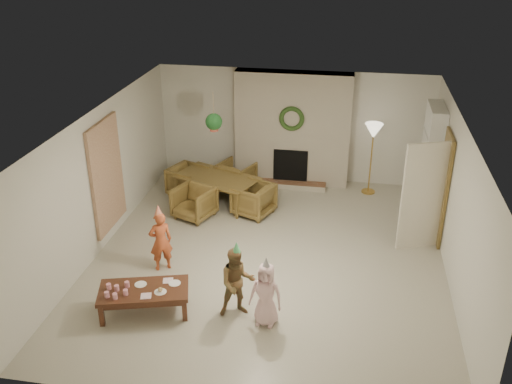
% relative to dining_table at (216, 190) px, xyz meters
% --- Properties ---
extents(floor, '(7.00, 7.00, 0.00)m').
position_rel_dining_table_xyz_m(floor, '(1.41, -1.91, -0.30)').
color(floor, '#B7B29E').
rests_on(floor, ground).
extents(ceiling, '(7.00, 7.00, 0.00)m').
position_rel_dining_table_xyz_m(ceiling, '(1.41, -1.91, 2.20)').
color(ceiling, white).
rests_on(ceiling, wall_back).
extents(wall_back, '(7.00, 0.00, 7.00)m').
position_rel_dining_table_xyz_m(wall_back, '(1.41, 1.59, 0.95)').
color(wall_back, silver).
rests_on(wall_back, floor).
extents(wall_front, '(7.00, 0.00, 7.00)m').
position_rel_dining_table_xyz_m(wall_front, '(1.41, -5.41, 0.95)').
color(wall_front, silver).
rests_on(wall_front, floor).
extents(wall_left, '(0.00, 7.00, 7.00)m').
position_rel_dining_table_xyz_m(wall_left, '(-1.59, -1.91, 0.95)').
color(wall_left, silver).
rests_on(wall_left, floor).
extents(wall_right, '(0.00, 7.00, 7.00)m').
position_rel_dining_table_xyz_m(wall_right, '(4.41, -1.91, 0.95)').
color(wall_right, silver).
rests_on(wall_right, floor).
extents(fireplace_mass, '(2.50, 0.40, 2.50)m').
position_rel_dining_table_xyz_m(fireplace_mass, '(1.41, 1.39, 0.95)').
color(fireplace_mass, '#562616').
rests_on(fireplace_mass, floor).
extents(fireplace_hearth, '(1.60, 0.30, 0.12)m').
position_rel_dining_table_xyz_m(fireplace_hearth, '(1.41, 1.04, -0.24)').
color(fireplace_hearth, brown).
rests_on(fireplace_hearth, floor).
extents(fireplace_firebox, '(0.75, 0.12, 0.75)m').
position_rel_dining_table_xyz_m(fireplace_firebox, '(1.41, 1.21, 0.15)').
color(fireplace_firebox, black).
rests_on(fireplace_firebox, floor).
extents(fireplace_wreath, '(0.54, 0.10, 0.54)m').
position_rel_dining_table_xyz_m(fireplace_wreath, '(1.41, 1.16, 1.25)').
color(fireplace_wreath, '#224219').
rests_on(fireplace_wreath, fireplace_mass).
extents(floor_lamp_base, '(0.29, 0.29, 0.03)m').
position_rel_dining_table_xyz_m(floor_lamp_base, '(3.13, 1.09, -0.28)').
color(floor_lamp_base, gold).
rests_on(floor_lamp_base, floor).
extents(floor_lamp_post, '(0.03, 0.03, 1.41)m').
position_rel_dining_table_xyz_m(floor_lamp_post, '(3.13, 1.09, 0.43)').
color(floor_lamp_post, gold).
rests_on(floor_lamp_post, floor).
extents(floor_lamp_shade, '(0.38, 0.38, 0.31)m').
position_rel_dining_table_xyz_m(floor_lamp_shade, '(3.13, 1.09, 1.11)').
color(floor_lamp_shade, beige).
rests_on(floor_lamp_shade, floor_lamp_post).
extents(bookshelf_carcass, '(0.30, 1.00, 2.20)m').
position_rel_dining_table_xyz_m(bookshelf_carcass, '(4.25, 0.39, 0.80)').
color(bookshelf_carcass, white).
rests_on(bookshelf_carcass, floor).
extents(bookshelf_shelf_a, '(0.30, 0.92, 0.03)m').
position_rel_dining_table_xyz_m(bookshelf_shelf_a, '(4.23, 0.39, 0.15)').
color(bookshelf_shelf_a, white).
rests_on(bookshelf_shelf_a, bookshelf_carcass).
extents(bookshelf_shelf_b, '(0.30, 0.92, 0.03)m').
position_rel_dining_table_xyz_m(bookshelf_shelf_b, '(4.23, 0.39, 0.55)').
color(bookshelf_shelf_b, white).
rests_on(bookshelf_shelf_b, bookshelf_carcass).
extents(bookshelf_shelf_c, '(0.30, 0.92, 0.03)m').
position_rel_dining_table_xyz_m(bookshelf_shelf_c, '(4.23, 0.39, 0.95)').
color(bookshelf_shelf_c, white).
rests_on(bookshelf_shelf_c, bookshelf_carcass).
extents(bookshelf_shelf_d, '(0.30, 0.92, 0.03)m').
position_rel_dining_table_xyz_m(bookshelf_shelf_d, '(4.23, 0.39, 1.35)').
color(bookshelf_shelf_d, white).
rests_on(bookshelf_shelf_d, bookshelf_carcass).
extents(books_row_lower, '(0.20, 0.40, 0.24)m').
position_rel_dining_table_xyz_m(books_row_lower, '(4.21, 0.24, 0.29)').
color(books_row_lower, '#B12030').
rests_on(books_row_lower, bookshelf_shelf_a).
extents(books_row_mid, '(0.20, 0.44, 0.24)m').
position_rel_dining_table_xyz_m(books_row_mid, '(4.21, 0.44, 0.69)').
color(books_row_mid, navy).
rests_on(books_row_mid, bookshelf_shelf_b).
extents(books_row_upper, '(0.20, 0.36, 0.22)m').
position_rel_dining_table_xyz_m(books_row_upper, '(4.21, 0.29, 1.08)').
color(books_row_upper, '#A96A24').
rests_on(books_row_upper, bookshelf_shelf_c).
extents(door_frame, '(0.05, 0.86, 2.04)m').
position_rel_dining_table_xyz_m(door_frame, '(4.37, -0.71, 0.72)').
color(door_frame, brown).
rests_on(door_frame, floor).
extents(door_leaf, '(0.77, 0.32, 2.00)m').
position_rel_dining_table_xyz_m(door_leaf, '(3.99, -1.09, 0.70)').
color(door_leaf, beige).
rests_on(door_leaf, floor).
extents(curtain_panel, '(0.06, 1.20, 2.00)m').
position_rel_dining_table_xyz_m(curtain_panel, '(-1.55, -1.71, 0.95)').
color(curtain_panel, '#C9AF8E').
rests_on(curtain_panel, wall_left).
extents(dining_table, '(1.91, 1.50, 0.59)m').
position_rel_dining_table_xyz_m(dining_table, '(0.00, 0.00, 0.00)').
color(dining_table, brown).
rests_on(dining_table, floor).
extents(dining_chair_near, '(0.92, 0.93, 0.65)m').
position_rel_dining_table_xyz_m(dining_chair_near, '(-0.28, -0.68, 0.03)').
color(dining_chair_near, brown).
rests_on(dining_chair_near, floor).
extents(dining_chair_far, '(0.92, 0.93, 0.65)m').
position_rel_dining_table_xyz_m(dining_chair_far, '(0.28, 0.68, 0.03)').
color(dining_chair_far, brown).
rests_on(dining_chair_far, floor).
extents(dining_chair_left, '(0.93, 0.92, 0.65)m').
position_rel_dining_table_xyz_m(dining_chair_left, '(-0.68, 0.28, 0.03)').
color(dining_chair_left, brown).
rests_on(dining_chair_left, floor).
extents(dining_chair_right, '(0.93, 0.92, 0.65)m').
position_rel_dining_table_xyz_m(dining_chair_right, '(0.85, -0.35, 0.03)').
color(dining_chair_right, brown).
rests_on(dining_chair_right, floor).
extents(hanging_plant_cord, '(0.01, 0.01, 0.70)m').
position_rel_dining_table_xyz_m(hanging_plant_cord, '(0.11, -0.41, 1.85)').
color(hanging_plant_cord, tan).
rests_on(hanging_plant_cord, ceiling).
extents(hanging_plant_pot, '(0.16, 0.16, 0.12)m').
position_rel_dining_table_xyz_m(hanging_plant_pot, '(0.11, -0.41, 1.50)').
color(hanging_plant_pot, '#AF4B38').
rests_on(hanging_plant_pot, hanging_plant_cord).
extents(hanging_plant_foliage, '(0.32, 0.32, 0.32)m').
position_rel_dining_table_xyz_m(hanging_plant_foliage, '(0.11, -0.41, 1.62)').
color(hanging_plant_foliage, '#16441C').
rests_on(hanging_plant_foliage, hanging_plant_pot).
extents(coffee_table_top, '(1.44, 0.99, 0.06)m').
position_rel_dining_table_xyz_m(coffee_table_top, '(-0.19, -3.76, 0.08)').
color(coffee_table_top, '#4F2A1A').
rests_on(coffee_table_top, floor).
extents(coffee_table_apron, '(1.32, 0.86, 0.08)m').
position_rel_dining_table_xyz_m(coffee_table_apron, '(-0.19, -3.76, 0.01)').
color(coffee_table_apron, '#4F2A1A').
rests_on(coffee_table_apron, floor).
extents(coffee_leg_fl, '(0.09, 0.09, 0.34)m').
position_rel_dining_table_xyz_m(coffee_leg_fl, '(-0.69, -4.18, -0.12)').
color(coffee_leg_fl, '#4F2A1A').
rests_on(coffee_leg_fl, floor).
extents(coffee_leg_fr, '(0.09, 0.09, 0.34)m').
position_rel_dining_table_xyz_m(coffee_leg_fr, '(0.46, -3.86, -0.12)').
color(coffee_leg_fr, '#4F2A1A').
rests_on(coffee_leg_fr, floor).
extents(coffee_leg_bl, '(0.09, 0.09, 0.34)m').
position_rel_dining_table_xyz_m(coffee_leg_bl, '(-0.84, -3.66, -0.12)').
color(coffee_leg_bl, '#4F2A1A').
rests_on(coffee_leg_bl, floor).
extents(coffee_leg_br, '(0.09, 0.09, 0.34)m').
position_rel_dining_table_xyz_m(coffee_leg_br, '(0.31, -3.34, -0.12)').
color(coffee_leg_br, '#4F2A1A').
rests_on(coffee_leg_br, floor).
extents(cup_a, '(0.09, 0.09, 0.09)m').
position_rel_dining_table_xyz_m(cup_a, '(-0.64, -4.04, 0.16)').
color(cup_a, white).
rests_on(cup_a, coffee_table_top).
extents(cup_b, '(0.09, 0.09, 0.09)m').
position_rel_dining_table_xyz_m(cup_b, '(-0.69, -3.85, 0.16)').
color(cup_b, white).
rests_on(cup_b, coffee_table_top).
extents(cup_c, '(0.09, 0.09, 0.09)m').
position_rel_dining_table_xyz_m(cup_c, '(-0.51, -4.06, 0.16)').
color(cup_c, white).
rests_on(cup_c, coffee_table_top).
extents(cup_d, '(0.09, 0.09, 0.09)m').
position_rel_dining_table_xyz_m(cup_d, '(-0.56, -3.86, 0.16)').
color(cup_d, white).
rests_on(cup_d, coffee_table_top).
extents(cup_e, '(0.09, 0.09, 0.09)m').
position_rel_dining_table_xyz_m(cup_e, '(-0.39, -3.94, 0.16)').
color(cup_e, white).
rests_on(cup_e, coffee_table_top).
extents(cup_f, '(0.09, 0.09, 0.09)m').
position_rel_dining_table_xyz_m(cup_f, '(-0.45, -3.75, 0.16)').
color(cup_f, white).
rests_on(cup_f, coffee_table_top).
extents(plate_a, '(0.22, 0.22, 0.01)m').
position_rel_dining_table_xyz_m(plate_a, '(-0.27, -3.66, 0.11)').
color(plate_a, white).
rests_on(plate_a, coffee_table_top).
extents(plate_b, '(0.22, 0.22, 0.01)m').
position_rel_dining_table_xyz_m(plate_b, '(0.08, -3.79, 0.11)').
color(plate_b, white).
rests_on(plate_b, coffee_table_top).
extents(plate_c, '(0.22, 0.22, 0.01)m').
position_rel_dining_table_xyz_m(plate_c, '(0.22, -3.54, 0.11)').
color(plate_c, white).
rests_on(plate_c, coffee_table_top).
extents(food_scoop, '(0.09, 0.09, 0.07)m').
position_rel_dining_table_xyz_m(food_scoop, '(0.08, -3.79, 0.15)').
color(food_scoop, tan).
rests_on(food_scoop, plate_b).
extents(napkin_left, '(0.19, 0.19, 0.01)m').
position_rel_dining_table_xyz_m(napkin_left, '(-0.09, -3.92, 0.11)').
color(napkin_left, '#EBADC3').
rests_on(napkin_left, coffee_table_top).
extents(napkin_right, '(0.19, 0.19, 0.01)m').
position_rel_dining_table_xyz_m(napkin_right, '(0.10, -3.49, 0.11)').
color(napkin_right, '#EBADC3').
rests_on(napkin_right, coffee_table_top).
extents(child_red, '(0.46, 0.42, 1.06)m').
position_rel_dining_table_xyz_m(child_red, '(-0.31, -2.58, 0.24)').
color(child_red, '#C15029').
rests_on(child_red, floor).
extents(party_hat_red, '(0.17, 0.17, 0.20)m').
position_rel_dining_table_xyz_m(party_hat_red, '(-0.31, -2.58, 0.81)').
color(party_hat_red, '#E4B24C').
rests_on(party_hat_red, child_red).
extents(child_plaid, '(0.65, 0.58, 1.11)m').
position_rel_dining_table_xyz_m(child_plaid, '(1.19, -3.56, 0.26)').
color(child_plaid, '#9C402A').
rests_on(child_plaid, floor).
extents(party_hat_plaid, '(0.13, 0.13, 0.18)m').
position_rel_dining_table_xyz_m(party_hat_plaid, '(1.19, -3.56, 0.85)').
color(party_hat_plaid, '#51BE6F').
rests_on(party_hat_plaid, child_plaid).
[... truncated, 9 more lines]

